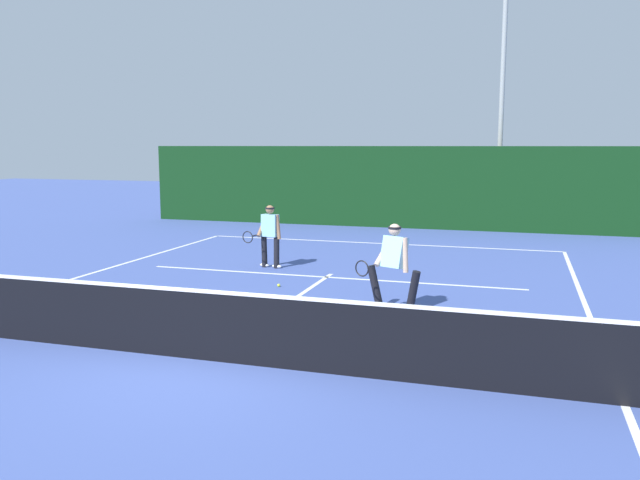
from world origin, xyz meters
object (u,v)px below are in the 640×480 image
Objects in this scene: player_near at (393,264)px; light_pole at (503,82)px; player_far at (270,234)px; tennis_ball at (279,285)px.

player_near is 0.18× the size of light_pole.
player_far reaches higher than tennis_ball.
player_far is 12.12m from light_pole.
light_pole reaches higher than tennis_ball.
tennis_ball is at bearing -108.60° from light_pole.
light_pole is at bearing -73.09° from player_near.
tennis_ball is at bearing -3.16° from player_near.
light_pole is (5.05, 10.09, 4.43)m from player_far.
player_far is at bearing 116.48° from tennis_ball.
player_near is 1.04× the size of player_far.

